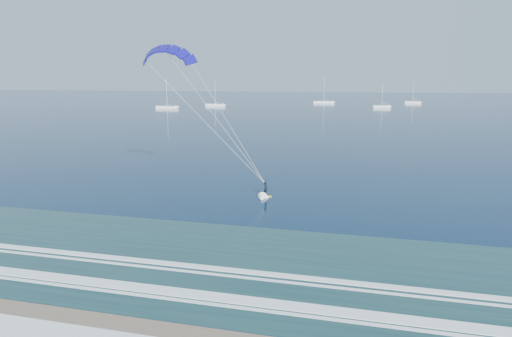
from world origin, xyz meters
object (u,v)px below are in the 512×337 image
object	(u,v)px
sailboat_0	(167,107)
sailboat_2	(324,102)
kitesurfer_rig	(217,119)
sailboat_1	(215,105)
sailboat_4	(413,102)
sailboat_3	(382,106)

from	to	relation	value
sailboat_0	sailboat_2	world-z (taller)	sailboat_2
kitesurfer_rig	sailboat_1	size ratio (longest dim) A/B	1.36
kitesurfer_rig	sailboat_1	world-z (taller)	kitesurfer_rig
sailboat_0	sailboat_4	world-z (taller)	sailboat_0
sailboat_0	sailboat_3	world-z (taller)	sailboat_0
kitesurfer_rig	sailboat_4	distance (m)	218.80
sailboat_3	sailboat_2	bearing A→B (deg)	131.20
sailboat_2	sailboat_4	bearing A→B (deg)	11.84
kitesurfer_rig	sailboat_2	size ratio (longest dim) A/B	1.21
sailboat_3	sailboat_1	bearing A→B (deg)	-174.98
sailboat_1	sailboat_4	world-z (taller)	sailboat_1
sailboat_2	sailboat_4	size ratio (longest dim) A/B	1.29
sailboat_2	sailboat_0	bearing A→B (deg)	-135.21
sailboat_4	sailboat_2	bearing A→B (deg)	-168.16
sailboat_1	sailboat_3	xyz separation A→B (m)	(77.87, 6.85, -0.01)
sailboat_0	sailboat_3	distance (m)	97.26
kitesurfer_rig	sailboat_0	distance (m)	160.86
sailboat_0	sailboat_1	distance (m)	26.40
sailboat_0	sailboat_3	bearing A→B (deg)	17.03
sailboat_0	sailboat_1	world-z (taller)	sailboat_0
kitesurfer_rig	sailboat_2	distance (m)	206.12
kitesurfer_rig	sailboat_3	xyz separation A→B (m)	(19.95, 171.58, -8.19)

